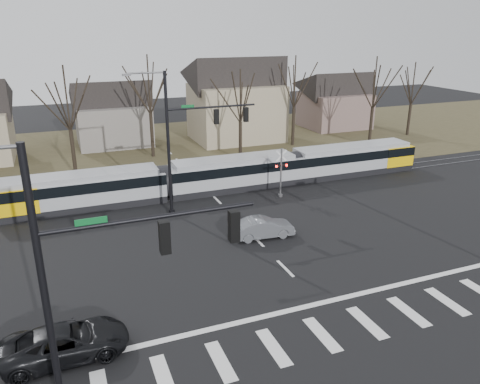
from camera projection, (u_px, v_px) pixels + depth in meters
name	position (u px, v px, depth m)	size (l,w,h in m)	color
ground	(302.00, 286.00, 24.79)	(140.00, 140.00, 0.00)	black
grass_verge	(165.00, 148.00, 52.81)	(140.00, 28.00, 0.01)	#38331E
crosswalk	(345.00, 328.00, 21.28)	(27.00, 2.60, 0.01)	silver
stop_line	(320.00, 303.00, 23.21)	(28.00, 0.35, 0.01)	silver
lane_dashes	(209.00, 192.00, 38.80)	(0.18, 30.00, 0.01)	silver
rail_pair	(210.00, 192.00, 38.62)	(90.00, 1.52, 0.06)	#59595E
tram	(232.00, 172.00, 39.03)	(35.80, 2.66, 2.71)	gray
sedan	(263.00, 228.00, 30.29)	(4.13, 1.73, 1.33)	#5A5D62
suv	(66.00, 342.00, 19.26)	(5.12, 2.46, 1.41)	black
signal_pole_near_left	(102.00, 284.00, 14.01)	(9.28, 0.44, 10.20)	black
signal_pole_far	(190.00, 135.00, 32.99)	(9.28, 0.44, 10.20)	black
rail_crossing_signal	(281.00, 174.00, 37.09)	(1.08, 0.36, 4.00)	#59595B
tree_row	(196.00, 111.00, 46.58)	(59.20, 7.20, 10.00)	black
house_b	(112.00, 110.00, 53.25)	(8.64, 7.56, 7.65)	slate
house_c	(236.00, 96.00, 55.06)	(10.80, 8.64, 10.10)	gray
house_d	(335.00, 97.00, 62.43)	(8.64, 7.56, 7.65)	brown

